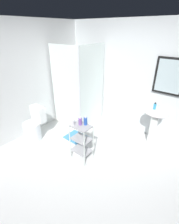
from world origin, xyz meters
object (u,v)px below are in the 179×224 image
(shampoo_bottle_blue, at_px, (86,121))
(shower_stall, at_px, (79,106))
(pedestal_sink, at_px, (154,120))
(rinse_cup, at_px, (73,122))
(conditioner_bottle_purple, at_px, (80,121))
(bath_mat, at_px, (78,138))
(storage_cart, at_px, (81,139))
(toilet, at_px, (34,127))
(hand_soap_bottle, at_px, (155,106))

(shampoo_bottle_blue, bearing_deg, shower_stall, 137.27)
(pedestal_sink, distance_m, rinse_cup, 1.75)
(shower_stall, distance_m, pedestal_sink, 1.89)
(pedestal_sink, height_order, shampoo_bottle_blue, shampoo_bottle_blue)
(conditioner_bottle_purple, relative_size, bath_mat, 0.28)
(storage_cart, height_order, shampoo_bottle_blue, shampoo_bottle_blue)
(storage_cart, relative_size, bath_mat, 1.23)
(shampoo_bottle_blue, height_order, bath_mat, shampoo_bottle_blue)
(shampoo_bottle_blue, bearing_deg, toilet, -167.91)
(shampoo_bottle_blue, bearing_deg, hand_soap_bottle, 57.92)
(pedestal_sink, bearing_deg, hand_soap_bottle, 165.74)
(bath_mat, bearing_deg, conditioner_bottle_purple, -40.89)
(shower_stall, xyz_separation_m, conditioner_bottle_purple, (0.94, -0.99, 0.35))
(rinse_cup, height_order, bath_mat, rinse_cup)
(shower_stall, height_order, shampoo_bottle_blue, shower_stall)
(toilet, xyz_separation_m, bath_mat, (0.78, 0.61, -0.31))
(hand_soap_bottle, height_order, bath_mat, hand_soap_bottle)
(toilet, distance_m, hand_soap_bottle, 2.66)
(pedestal_sink, distance_m, conditioner_bottle_purple, 1.62)
(hand_soap_bottle, distance_m, conditioner_bottle_purple, 1.59)
(pedestal_sink, xyz_separation_m, rinse_cup, (-1.01, -1.41, 0.22))
(pedestal_sink, distance_m, shampoo_bottle_blue, 1.53)
(conditioner_bottle_purple, height_order, bath_mat, conditioner_bottle_purple)
(hand_soap_bottle, xyz_separation_m, bath_mat, (-1.32, -0.94, -0.87))
(hand_soap_bottle, height_order, shampoo_bottle_blue, hand_soap_bottle)
(shower_stall, distance_m, conditioner_bottle_purple, 1.41)
(pedestal_sink, distance_m, bath_mat, 1.75)
(pedestal_sink, height_order, storage_cart, pedestal_sink)
(pedestal_sink, xyz_separation_m, shampoo_bottle_blue, (-0.85, -1.25, 0.24))
(shower_stall, distance_m, hand_soap_bottle, 1.88)
(pedestal_sink, distance_m, storage_cart, 1.61)
(toilet, bearing_deg, pedestal_sink, 35.50)
(pedestal_sink, bearing_deg, bath_mat, -145.92)
(toilet, height_order, bath_mat, toilet)
(shampoo_bottle_blue, height_order, rinse_cup, shampoo_bottle_blue)
(toilet, height_order, rinse_cup, rinse_cup)
(toilet, height_order, hand_soap_bottle, hand_soap_bottle)
(storage_cart, bearing_deg, rinse_cup, -150.28)
(pedestal_sink, bearing_deg, toilet, -144.50)
(rinse_cup, distance_m, bath_mat, 0.99)
(shower_stall, distance_m, rinse_cup, 1.42)
(rinse_cup, bearing_deg, bath_mat, 126.30)
(shampoo_bottle_blue, distance_m, rinse_cup, 0.23)
(toilet, xyz_separation_m, hand_soap_bottle, (2.10, 1.54, 0.56))
(shower_stall, height_order, hand_soap_bottle, shower_stall)
(pedestal_sink, relative_size, shampoo_bottle_blue, 4.54)
(shampoo_bottle_blue, bearing_deg, storage_cart, -115.63)
(hand_soap_bottle, bearing_deg, shampoo_bottle_blue, -122.08)
(shower_stall, bearing_deg, toilet, -103.39)
(hand_soap_bottle, relative_size, rinse_cup, 1.36)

